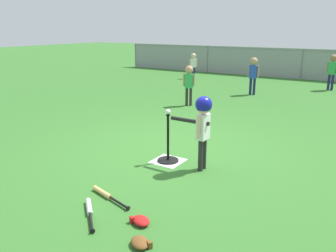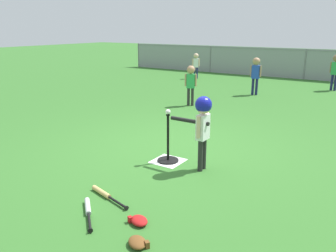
{
  "view_description": "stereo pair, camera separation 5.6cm",
  "coord_description": "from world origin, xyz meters",
  "px_view_note": "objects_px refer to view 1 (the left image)",
  "views": [
    {
      "loc": [
        2.86,
        -4.68,
        1.94
      ],
      "look_at": [
        0.25,
        -0.57,
        0.55
      ],
      "focal_mm": 37.11,
      "sensor_mm": 36.0,
      "label": 1
    },
    {
      "loc": [
        2.91,
        -4.65,
        1.94
      ],
      "look_at": [
        0.25,
        -0.57,
        0.55
      ],
      "focal_mm": 37.11,
      "sensor_mm": 36.0,
      "label": 2
    }
  ],
  "objects_px": {
    "batter_child": "(203,118)",
    "fielder_deep_left": "(189,80)",
    "baseball_on_tee": "(168,112)",
    "fielder_near_right": "(193,62)",
    "batting_tee": "(168,154)",
    "glove_by_plate": "(140,243)",
    "spare_bat_wood": "(106,194)",
    "fielder_deep_center": "(253,71)",
    "spare_bat_silver": "(89,210)",
    "glove_near_bats": "(141,221)",
    "fielder_deep_right": "(332,67)"
  },
  "relations": [
    {
      "from": "glove_near_bats",
      "to": "fielder_deep_left",
      "type": "bearing_deg",
      "value": 114.19
    },
    {
      "from": "spare_bat_wood",
      "to": "batter_child",
      "type": "bearing_deg",
      "value": 66.79
    },
    {
      "from": "baseball_on_tee",
      "to": "fielder_deep_center",
      "type": "xyz_separation_m",
      "value": [
        -0.75,
        5.83,
        -0.06
      ]
    },
    {
      "from": "batter_child",
      "to": "fielder_near_right",
      "type": "xyz_separation_m",
      "value": [
        -4.4,
        7.87,
        -0.12
      ]
    },
    {
      "from": "spare_bat_wood",
      "to": "glove_by_plate",
      "type": "distance_m",
      "value": 1.08
    },
    {
      "from": "batting_tee",
      "to": "glove_by_plate",
      "type": "bearing_deg",
      "value": -64.47
    },
    {
      "from": "spare_bat_wood",
      "to": "glove_near_bats",
      "type": "height_order",
      "value": "glove_near_bats"
    },
    {
      "from": "batter_child",
      "to": "spare_bat_wood",
      "type": "xyz_separation_m",
      "value": [
        -0.58,
        -1.35,
        -0.72
      ]
    },
    {
      "from": "fielder_deep_center",
      "to": "spare_bat_wood",
      "type": "relative_size",
      "value": 1.59
    },
    {
      "from": "fielder_deep_center",
      "to": "spare_bat_wood",
      "type": "distance_m",
      "value": 7.26
    },
    {
      "from": "fielder_deep_right",
      "to": "glove_near_bats",
      "type": "xyz_separation_m",
      "value": [
        -0.4,
        -9.51,
        -0.69
      ]
    },
    {
      "from": "baseball_on_tee",
      "to": "batter_child",
      "type": "bearing_deg",
      "value": -0.78
    },
    {
      "from": "fielder_deep_left",
      "to": "fielder_deep_center",
      "type": "height_order",
      "value": "fielder_deep_center"
    },
    {
      "from": "batter_child",
      "to": "spare_bat_silver",
      "type": "distance_m",
      "value": 1.92
    },
    {
      "from": "fielder_deep_center",
      "to": "glove_by_plate",
      "type": "height_order",
      "value": "fielder_deep_center"
    },
    {
      "from": "glove_by_plate",
      "to": "fielder_deep_left",
      "type": "bearing_deg",
      "value": 114.94
    },
    {
      "from": "batting_tee",
      "to": "baseball_on_tee",
      "type": "relative_size",
      "value": 9.82
    },
    {
      "from": "baseball_on_tee",
      "to": "glove_by_plate",
      "type": "bearing_deg",
      "value": -64.47
    },
    {
      "from": "batting_tee",
      "to": "fielder_deep_center",
      "type": "relative_size",
      "value": 0.66
    },
    {
      "from": "fielder_deep_center",
      "to": "fielder_deep_right",
      "type": "bearing_deg",
      "value": 48.47
    },
    {
      "from": "fielder_near_right",
      "to": "fielder_deep_center",
      "type": "distance_m",
      "value": 3.7
    },
    {
      "from": "glove_near_bats",
      "to": "glove_by_plate",
      "type": "bearing_deg",
      "value": -53.7
    },
    {
      "from": "batting_tee",
      "to": "fielder_near_right",
      "type": "bearing_deg",
      "value": 116.01
    },
    {
      "from": "spare_bat_silver",
      "to": "fielder_near_right",
      "type": "bearing_deg",
      "value": 112.24
    },
    {
      "from": "spare_bat_wood",
      "to": "glove_by_plate",
      "type": "bearing_deg",
      "value": -30.75
    },
    {
      "from": "fielder_deep_center",
      "to": "glove_near_bats",
      "type": "bearing_deg",
      "value": -79.08
    },
    {
      "from": "fielder_near_right",
      "to": "glove_near_bats",
      "type": "bearing_deg",
      "value": -64.45
    },
    {
      "from": "fielder_deep_center",
      "to": "spare_bat_silver",
      "type": "relative_size",
      "value": 2.05
    },
    {
      "from": "fielder_deep_right",
      "to": "batter_child",
      "type": "bearing_deg",
      "value": -93.81
    },
    {
      "from": "fielder_near_right",
      "to": "fielder_deep_right",
      "type": "height_order",
      "value": "fielder_deep_right"
    },
    {
      "from": "glove_by_plate",
      "to": "baseball_on_tee",
      "type": "bearing_deg",
      "value": 115.53
    },
    {
      "from": "batter_child",
      "to": "fielder_deep_right",
      "type": "distance_m",
      "value": 7.93
    },
    {
      "from": "fielder_near_right",
      "to": "glove_near_bats",
      "type": "relative_size",
      "value": 3.61
    },
    {
      "from": "fielder_deep_left",
      "to": "spare_bat_silver",
      "type": "xyz_separation_m",
      "value": [
        1.7,
        -5.25,
        -0.63
      ]
    },
    {
      "from": "fielder_deep_center",
      "to": "glove_by_plate",
      "type": "xyz_separation_m",
      "value": [
        1.66,
        -7.74,
        -0.67
      ]
    },
    {
      "from": "baseball_on_tee",
      "to": "glove_by_plate",
      "type": "relative_size",
      "value": 0.27
    },
    {
      "from": "baseball_on_tee",
      "to": "fielder_near_right",
      "type": "bearing_deg",
      "value": 116.01
    },
    {
      "from": "fielder_deep_left",
      "to": "fielder_near_right",
      "type": "distance_m",
      "value": 4.87
    },
    {
      "from": "batter_child",
      "to": "fielder_deep_left",
      "type": "bearing_deg",
      "value": 121.65
    },
    {
      "from": "baseball_on_tee",
      "to": "spare_bat_wood",
      "type": "relative_size",
      "value": 0.11
    },
    {
      "from": "batter_child",
      "to": "fielder_deep_center",
      "type": "distance_m",
      "value": 5.99
    },
    {
      "from": "baseball_on_tee",
      "to": "spare_bat_wood",
      "type": "distance_m",
      "value": 1.54
    },
    {
      "from": "batting_tee",
      "to": "fielder_deep_center",
      "type": "xyz_separation_m",
      "value": [
        -0.75,
        5.83,
        0.58
      ]
    },
    {
      "from": "fielder_deep_center",
      "to": "fielder_deep_right",
      "type": "relative_size",
      "value": 0.98
    },
    {
      "from": "glove_by_plate",
      "to": "spare_bat_wood",
      "type": "bearing_deg",
      "value": 149.25
    },
    {
      "from": "batting_tee",
      "to": "batter_child",
      "type": "height_order",
      "value": "batter_child"
    },
    {
      "from": "batter_child",
      "to": "fielder_deep_right",
      "type": "xyz_separation_m",
      "value": [
        0.53,
        7.91,
        -0.03
      ]
    },
    {
      "from": "fielder_deep_left",
      "to": "glove_by_plate",
      "type": "height_order",
      "value": "fielder_deep_left"
    },
    {
      "from": "fielder_near_right",
      "to": "fielder_deep_right",
      "type": "xyz_separation_m",
      "value": [
        4.93,
        0.04,
        0.1
      ]
    },
    {
      "from": "baseball_on_tee",
      "to": "fielder_deep_center",
      "type": "height_order",
      "value": "fielder_deep_center"
    }
  ]
}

